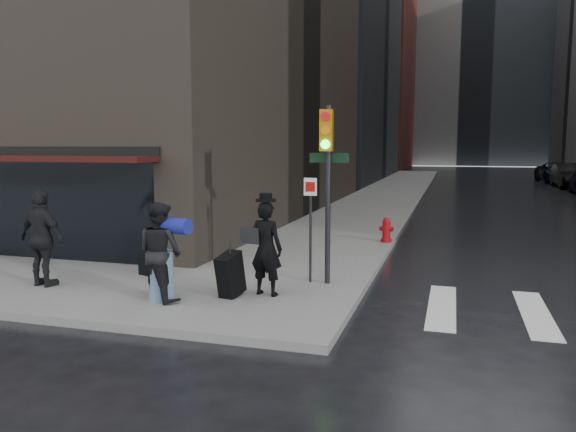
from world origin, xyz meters
name	(u,v)px	position (x,y,z in m)	size (l,w,h in m)	color
ground	(246,306)	(0.00, 0.00, 0.00)	(140.00, 140.00, 0.00)	black
sidewalk_left	(395,190)	(0.00, 27.00, 0.07)	(4.00, 50.00, 0.15)	slate
bldg_left_far	(322,65)	(-13.00, 62.00, 13.00)	(22.00, 20.00, 26.00)	#562C1D
bldg_distant	(475,53)	(6.00, 78.00, 16.00)	(40.00, 12.00, 32.00)	slate
storefront	(9,191)	(-7.00, 1.90, 1.83)	(8.40, 1.11, 2.83)	black
man_overcoat	(259,252)	(0.17, 0.26, 0.97)	(1.16, 0.95, 1.97)	black
man_jeans	(161,251)	(-1.43, -0.56, 1.06)	(1.25, 1.02, 1.81)	black
man_greycoat	(42,239)	(-4.20, -0.31, 1.12)	(1.20, 0.65, 1.93)	black
traffic_light	(326,170)	(1.17, 1.46, 2.47)	(0.90, 0.41, 3.60)	black
fire_hydrant	(386,231)	(1.80, 6.79, 0.47)	(0.42, 0.32, 0.72)	#990911
parked_car_5	(569,175)	(11.33, 33.52, 0.84)	(1.77, 5.07, 1.67)	black
parked_car_6	(558,172)	(11.51, 39.18, 0.78)	(2.58, 5.59, 1.55)	black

